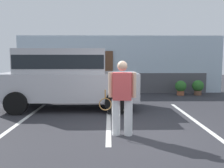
{
  "coord_description": "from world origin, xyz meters",
  "views": [
    {
      "loc": [
        -0.58,
        -5.28,
        1.74
      ],
      "look_at": [
        -0.49,
        1.2,
        1.05
      ],
      "focal_mm": 38.69,
      "sensor_mm": 36.0,
      "label": 1
    }
  ],
  "objects_px": {
    "parked_suv": "(67,76)",
    "potted_plant_secondary": "(198,87)",
    "tennis_player_man": "(122,97)",
    "potted_plant_by_porch": "(181,87)"
  },
  "relations": [
    {
      "from": "parked_suv",
      "to": "potted_plant_secondary",
      "type": "bearing_deg",
      "value": 27.0
    },
    {
      "from": "parked_suv",
      "to": "potted_plant_secondary",
      "type": "height_order",
      "value": "parked_suv"
    },
    {
      "from": "tennis_player_man",
      "to": "potted_plant_by_porch",
      "type": "xyz_separation_m",
      "value": [
        3.1,
        5.92,
        -0.49
      ]
    },
    {
      "from": "parked_suv",
      "to": "tennis_player_man",
      "type": "xyz_separation_m",
      "value": [
        1.73,
        -3.0,
        -0.27
      ]
    },
    {
      "from": "tennis_player_man",
      "to": "potted_plant_by_porch",
      "type": "relative_size",
      "value": 2.43
    },
    {
      "from": "parked_suv",
      "to": "potted_plant_secondary",
      "type": "distance_m",
      "value": 6.44
    },
    {
      "from": "tennis_player_man",
      "to": "potted_plant_by_porch",
      "type": "distance_m",
      "value": 6.7
    },
    {
      "from": "tennis_player_man",
      "to": "potted_plant_secondary",
      "type": "bearing_deg",
      "value": -117.85
    },
    {
      "from": "potted_plant_by_porch",
      "to": "potted_plant_secondary",
      "type": "relative_size",
      "value": 0.97
    },
    {
      "from": "parked_suv",
      "to": "tennis_player_man",
      "type": "height_order",
      "value": "parked_suv"
    }
  ]
}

